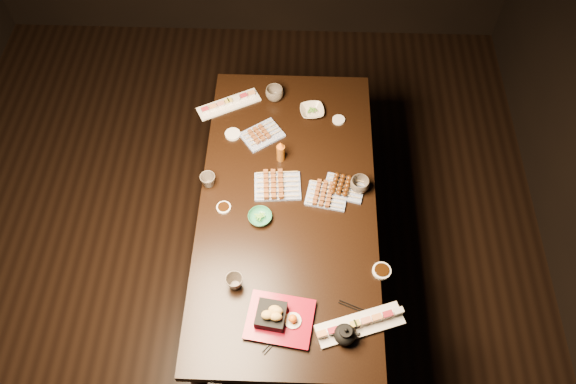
{
  "coord_description": "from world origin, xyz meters",
  "views": [
    {
      "loc": [
        0.43,
        -1.22,
        3.16
      ],
      "look_at": [
        0.38,
        0.37,
        0.77
      ],
      "focal_mm": 35.0,
      "sensor_mm": 36.0,
      "label": 1
    }
  ],
  "objects_px": {
    "dining_table": "(288,238)",
    "sushi_platter_near": "(360,323)",
    "condiment_bottle": "(281,151)",
    "edamame_bowl_green": "(260,217)",
    "teacup_far_left": "(208,180)",
    "teacup_mid_right": "(360,185)",
    "teacup_far_right": "(275,94)",
    "teacup_near_left": "(235,282)",
    "teapot": "(345,334)",
    "sushi_platter_far": "(229,102)",
    "yakitori_plate_left": "(262,133)",
    "edamame_bowl_cream": "(312,111)",
    "yakitori_plate_right": "(327,194)",
    "tempura_tray": "(280,316)",
    "yakitori_plate_center": "(277,184)"
  },
  "relations": [
    {
      "from": "edamame_bowl_green",
      "to": "tempura_tray",
      "type": "distance_m",
      "value": 0.54
    },
    {
      "from": "teacup_near_left",
      "to": "teacup_mid_right",
      "type": "xyz_separation_m",
      "value": [
        0.59,
        0.56,
        0.0
      ]
    },
    {
      "from": "yakitori_plate_left",
      "to": "dining_table",
      "type": "bearing_deg",
      "value": -105.53
    },
    {
      "from": "teacup_far_right",
      "to": "condiment_bottle",
      "type": "distance_m",
      "value": 0.44
    },
    {
      "from": "edamame_bowl_green",
      "to": "edamame_bowl_cream",
      "type": "relative_size",
      "value": 0.89
    },
    {
      "from": "yakitori_plate_left",
      "to": "edamame_bowl_cream",
      "type": "distance_m",
      "value": 0.33
    },
    {
      "from": "dining_table",
      "to": "teacup_far_right",
      "type": "height_order",
      "value": "teacup_far_right"
    },
    {
      "from": "dining_table",
      "to": "condiment_bottle",
      "type": "distance_m",
      "value": 0.53
    },
    {
      "from": "edamame_bowl_green",
      "to": "edamame_bowl_cream",
      "type": "xyz_separation_m",
      "value": [
        0.25,
        0.71,
        -0.0
      ]
    },
    {
      "from": "tempura_tray",
      "to": "teacup_mid_right",
      "type": "relative_size",
      "value": 2.97
    },
    {
      "from": "condiment_bottle",
      "to": "edamame_bowl_green",
      "type": "bearing_deg",
      "value": -102.93
    },
    {
      "from": "yakitori_plate_right",
      "to": "tempura_tray",
      "type": "height_order",
      "value": "tempura_tray"
    },
    {
      "from": "edamame_bowl_green",
      "to": "sushi_platter_near",
      "type": "bearing_deg",
      "value": -48.2
    },
    {
      "from": "teacup_near_left",
      "to": "sushi_platter_far",
      "type": "bearing_deg",
      "value": 96.79
    },
    {
      "from": "yakitori_plate_right",
      "to": "yakitori_plate_left",
      "type": "height_order",
      "value": "yakitori_plate_left"
    },
    {
      "from": "yakitori_plate_left",
      "to": "edamame_bowl_cream",
      "type": "relative_size",
      "value": 1.58
    },
    {
      "from": "yakitori_plate_left",
      "to": "tempura_tray",
      "type": "xyz_separation_m",
      "value": [
        0.14,
        -1.06,
        0.03
      ]
    },
    {
      "from": "edamame_bowl_cream",
      "to": "teacup_far_left",
      "type": "bearing_deg",
      "value": -136.12
    },
    {
      "from": "teapot",
      "to": "teacup_far_right",
      "type": "bearing_deg",
      "value": 106.79
    },
    {
      "from": "edamame_bowl_green",
      "to": "teacup_far_right",
      "type": "xyz_separation_m",
      "value": [
        0.03,
        0.82,
        0.02
      ]
    },
    {
      "from": "sushi_platter_near",
      "to": "teacup_far_right",
      "type": "height_order",
      "value": "teacup_far_right"
    },
    {
      "from": "dining_table",
      "to": "sushi_platter_near",
      "type": "distance_m",
      "value": 0.83
    },
    {
      "from": "teacup_far_left",
      "to": "sushi_platter_far",
      "type": "bearing_deg",
      "value": 84.61
    },
    {
      "from": "yakitori_plate_right",
      "to": "teacup_near_left",
      "type": "height_order",
      "value": "teacup_near_left"
    },
    {
      "from": "yakitori_plate_right",
      "to": "teacup_mid_right",
      "type": "xyz_separation_m",
      "value": [
        0.17,
        0.05,
        0.01
      ]
    },
    {
      "from": "yakitori_plate_left",
      "to": "teacup_mid_right",
      "type": "relative_size",
      "value": 2.16
    },
    {
      "from": "dining_table",
      "to": "edamame_bowl_cream",
      "type": "relative_size",
      "value": 13.36
    },
    {
      "from": "dining_table",
      "to": "sushi_platter_far",
      "type": "distance_m",
      "value": 0.85
    },
    {
      "from": "edamame_bowl_green",
      "to": "teacup_near_left",
      "type": "relative_size",
      "value": 1.45
    },
    {
      "from": "yakitori_plate_left",
      "to": "teacup_far_left",
      "type": "bearing_deg",
      "value": -163.0
    },
    {
      "from": "teapot",
      "to": "teacup_far_left",
      "type": "bearing_deg",
      "value": 132.85
    },
    {
      "from": "teapot",
      "to": "condiment_bottle",
      "type": "height_order",
      "value": "condiment_bottle"
    },
    {
      "from": "dining_table",
      "to": "sushi_platter_near",
      "type": "xyz_separation_m",
      "value": [
        0.34,
        -0.64,
        0.4
      ]
    },
    {
      "from": "yakitori_plate_right",
      "to": "teacup_near_left",
      "type": "bearing_deg",
      "value": -119.48
    },
    {
      "from": "yakitori_plate_left",
      "to": "edamame_bowl_cream",
      "type": "height_order",
      "value": "yakitori_plate_left"
    },
    {
      "from": "sushi_platter_far",
      "to": "teacup_near_left",
      "type": "xyz_separation_m",
      "value": [
        0.13,
        -1.12,
        0.02
      ]
    },
    {
      "from": "teacup_near_left",
      "to": "condiment_bottle",
      "type": "bearing_deg",
      "value": 76.27
    },
    {
      "from": "condiment_bottle",
      "to": "teacup_near_left",
      "type": "bearing_deg",
      "value": -103.73
    },
    {
      "from": "teacup_mid_right",
      "to": "teacup_far_right",
      "type": "height_order",
      "value": "teacup_far_right"
    },
    {
      "from": "dining_table",
      "to": "teacup_mid_right",
      "type": "bearing_deg",
      "value": 5.11
    },
    {
      "from": "sushi_platter_near",
      "to": "teacup_mid_right",
      "type": "relative_size",
      "value": 4.01
    },
    {
      "from": "dining_table",
      "to": "tempura_tray",
      "type": "relative_size",
      "value": 6.13
    },
    {
      "from": "edamame_bowl_green",
      "to": "teacup_far_left",
      "type": "relative_size",
      "value": 1.49
    },
    {
      "from": "edamame_bowl_green",
      "to": "teacup_far_left",
      "type": "height_order",
      "value": "teacup_far_left"
    },
    {
      "from": "teacup_far_left",
      "to": "condiment_bottle",
      "type": "xyz_separation_m",
      "value": [
        0.37,
        0.18,
        0.03
      ]
    },
    {
      "from": "edamame_bowl_green",
      "to": "tempura_tray",
      "type": "xyz_separation_m",
      "value": [
        0.12,
        -0.53,
        0.04
      ]
    },
    {
      "from": "sushi_platter_far",
      "to": "edamame_bowl_green",
      "type": "relative_size",
      "value": 3.06
    },
    {
      "from": "edamame_bowl_green",
      "to": "teacup_near_left",
      "type": "bearing_deg",
      "value": -104.56
    },
    {
      "from": "sushi_platter_far",
      "to": "yakitori_plate_center",
      "type": "distance_m",
      "value": 0.64
    },
    {
      "from": "teacup_far_left",
      "to": "teacup_far_right",
      "type": "relative_size",
      "value": 0.78
    }
  ]
}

